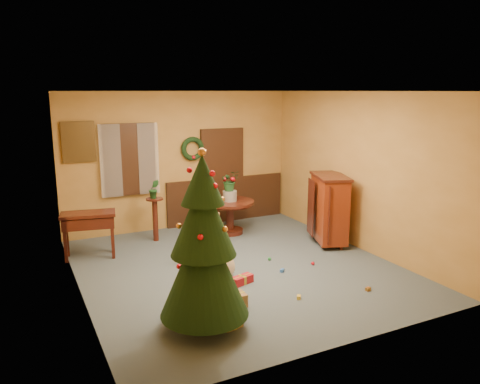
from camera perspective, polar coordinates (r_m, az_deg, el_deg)
room_envelope at (r=10.13m, az=-6.02°, el=2.00°), size 5.50×5.50×5.50m
dining_table at (r=9.65m, az=-1.25°, el=-2.28°), size 1.01×1.01×0.69m
urn at (r=9.58m, az=-1.26°, el=-0.46°), size 0.29×0.29×0.21m
centerpiece_plant at (r=9.51m, az=-1.27°, el=1.38°), size 0.37×0.32×0.42m
chair_near at (r=7.71m, az=-3.74°, el=-5.96°), size 0.46×0.46×0.94m
chair_far at (r=9.16m, az=-4.14°, el=-3.21°), size 0.51×0.51×0.88m
guitar at (r=7.41m, az=-1.81°, el=-7.53°), size 0.34×0.52×0.78m
plant_stand at (r=9.31m, az=-10.31°, el=-2.70°), size 0.33×0.33×0.86m
stand_plant at (r=9.20m, az=-10.43°, el=0.38°), size 0.23×0.20×0.37m
christmas_tree at (r=5.67m, az=-4.46°, el=-6.64°), size 1.10×1.10×2.27m
writing_desk at (r=8.65m, az=-17.98°, el=-3.70°), size 1.00×0.63×0.82m
sideboard at (r=9.12m, az=10.83°, el=-1.83°), size 0.89×1.18×1.35m
gift_a at (r=6.60m, az=-0.81°, el=-13.03°), size 0.34×0.25×0.18m
gift_b at (r=6.93m, az=-1.91°, el=-11.60°), size 0.24×0.24×0.22m
gift_c at (r=6.09m, az=-1.05°, el=-15.59°), size 0.28×0.22×0.14m
gift_d at (r=7.31m, az=0.27°, el=-10.65°), size 0.38×0.24×0.13m
toy_a at (r=7.79m, az=5.16°, el=-9.51°), size 0.09×0.09×0.05m
toy_b at (r=8.27m, az=3.61°, el=-8.14°), size 0.06×0.06×0.06m
toy_c at (r=6.89m, az=7.18°, el=-12.60°), size 0.09×0.09×0.05m
toy_d at (r=8.14m, az=8.87°, el=-8.59°), size 0.06×0.06×0.06m
toy_e at (r=7.34m, az=15.34°, el=-11.34°), size 0.09×0.07×0.05m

